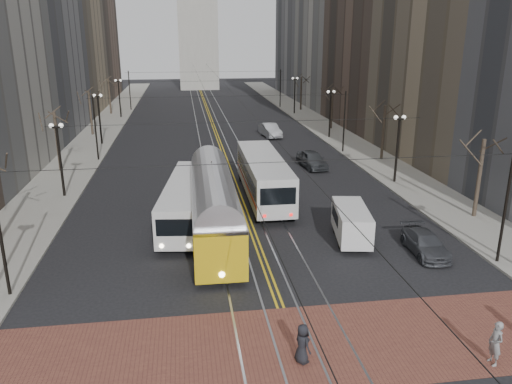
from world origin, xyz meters
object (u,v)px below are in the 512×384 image
object	(u,v)px
cargo_van	(351,225)
sedan_silver	(270,130)
streetcar	(214,211)
sedan_grey	(312,159)
pedestrian_a	(302,344)
rear_bus	(264,178)
sedan_parked	(425,243)
transit_bus	(186,203)
pedestrian_b	(496,343)

from	to	relation	value
cargo_van	sedan_silver	distance (m)	33.66
streetcar	sedan_grey	distance (m)	19.05
cargo_van	sedan_grey	size ratio (longest dim) A/B	1.01
sedan_grey	pedestrian_a	world-z (taller)	pedestrian_a
rear_bus	sedan_parked	xyz separation A→B (m)	(7.70, -11.54, -1.03)
transit_bus	sedan_grey	world-z (taller)	transit_bus
pedestrian_b	cargo_van	bearing A→B (deg)	-175.67
rear_bus	sedan_grey	bearing A→B (deg)	55.68
streetcar	rear_bus	bearing A→B (deg)	59.54
transit_bus	streetcar	distance (m)	3.11
streetcar	sedan_parked	size ratio (longest dim) A/B	3.31
rear_bus	pedestrian_a	distance (m)	20.57
streetcar	rear_bus	size ratio (longest dim) A/B	1.13
rear_bus	sedan_parked	distance (m)	13.91
cargo_van	sedan_parked	xyz separation A→B (m)	(3.68, -2.43, -0.44)
transit_bus	rear_bus	xyz separation A→B (m)	(6.00, 4.52, 0.21)
rear_bus	sedan_grey	size ratio (longest dim) A/B	2.66
streetcar	cargo_van	bearing A→B (deg)	-12.77
sedan_silver	sedan_parked	distance (m)	36.20
transit_bus	rear_bus	bearing A→B (deg)	44.13
cargo_van	pedestrian_b	xyz separation A→B (m)	(1.53, -12.54, -0.15)
streetcar	pedestrian_b	bearing A→B (deg)	-55.17
cargo_van	pedestrian_a	size ratio (longest dim) A/B	2.95
rear_bus	cargo_van	size ratio (longest dim) A/B	2.63
transit_bus	rear_bus	distance (m)	7.51
streetcar	pedestrian_a	xyz separation A→B (m)	(2.54, -13.36, -0.87)
pedestrian_a	transit_bus	bearing A→B (deg)	-9.35
rear_bus	sedan_silver	world-z (taller)	rear_bus
pedestrian_a	pedestrian_b	xyz separation A→B (m)	(7.31, -1.17, 0.09)
pedestrian_b	transit_bus	bearing A→B (deg)	-148.65
rear_bus	cargo_van	bearing A→B (deg)	-65.61
sedan_grey	sedan_silver	xyz separation A→B (m)	(-1.36, 15.74, 0.01)
cargo_van	pedestrian_b	size ratio (longest dim) A/B	2.66
sedan_silver	sedan_parked	world-z (taller)	sedan_silver
sedan_silver	sedan_parked	bearing A→B (deg)	-93.34
sedan_silver	sedan_parked	size ratio (longest dim) A/B	1.15
transit_bus	sedan_silver	xyz separation A→B (m)	(10.78, 29.06, -0.62)
streetcar	sedan_grey	xyz separation A→B (m)	(10.44, 15.91, -0.88)
sedan_grey	sedan_silver	bearing A→B (deg)	88.13
rear_bus	sedan_parked	bearing A→B (deg)	-55.71
sedan_grey	sedan_silver	size ratio (longest dim) A/B	0.95
pedestrian_b	rear_bus	bearing A→B (deg)	-168.25
sedan_silver	pedestrian_b	world-z (taller)	pedestrian_b
sedan_parked	streetcar	bearing A→B (deg)	163.02
cargo_van	sedan_grey	world-z (taller)	cargo_van
sedan_parked	transit_bus	bearing A→B (deg)	156.12
sedan_silver	pedestrian_a	distance (m)	45.49
sedan_silver	pedestrian_a	world-z (taller)	same
cargo_van	sedan_parked	bearing A→B (deg)	-23.93
cargo_van	sedan_silver	xyz separation A→B (m)	(0.76, 33.65, -0.24)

